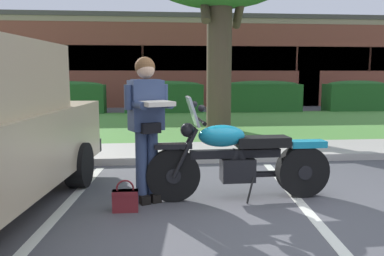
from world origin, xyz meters
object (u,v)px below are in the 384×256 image
handbag (125,199)px  brick_building (209,63)px  hedge_right (356,95)px  rider_person (147,118)px  hedge_center_left (164,96)px  motorcycle (246,159)px  hedge_center_right (262,96)px  hedge_left (61,97)px

handbag → brick_building: size_ratio=0.02×
handbag → brick_building: 18.26m
handbag → hedge_right: bearing=52.5°
rider_person → hedge_center_left: size_ratio=0.58×
motorcycle → hedge_right: size_ratio=0.92×
rider_person → hedge_right: 13.25m
hedge_center_right → rider_person: bearing=-112.1°
rider_person → hedge_left: (-3.33, 10.51, -0.36)m
motorcycle → hedge_left: (-4.51, 10.48, 0.16)m
hedge_left → brick_building: (6.46, 7.01, 1.44)m
handbag → hedge_left: hedge_left is taller
rider_person → hedge_left: rider_person is taller
motorcycle → hedge_center_right: bearing=73.6°
brick_building → hedge_center_right: bearing=-80.8°
hedge_center_left → hedge_right: bearing=0.0°
motorcycle → hedge_right: (6.88, 10.48, 0.16)m
motorcycle → hedge_left: motorcycle is taller
rider_person → hedge_right: rider_person is taller
motorcycle → handbag: bearing=-166.6°
hedge_center_left → brick_building: (2.66, 7.01, 1.44)m
handbag → hedge_center_right: size_ratio=0.12×
hedge_left → hedge_right: 11.39m
hedge_center_right → hedge_right: size_ratio=1.21×
hedge_center_left → hedge_center_right: bearing=0.0°
rider_person → hedge_right: size_ratio=0.70×
rider_person → handbag: (-0.25, -0.32, -0.86)m
hedge_right → rider_person: bearing=-127.5°
motorcycle → hedge_center_right: (3.08, 10.48, 0.16)m
rider_person → hedge_center_left: (0.47, 10.51, -0.36)m
motorcycle → brick_building: size_ratio=0.11×
rider_person → brick_building: 17.83m
motorcycle → brick_building: brick_building is taller
hedge_right → handbag: bearing=-127.5°
hedge_right → hedge_center_left: bearing=-180.0°
hedge_left → hedge_right: size_ratio=1.31×
hedge_left → brick_building: 9.64m
hedge_center_left → hedge_center_right: (3.80, 0.00, 0.00)m
hedge_center_right → hedge_left: bearing=-180.0°
hedge_center_right → hedge_right: same height
hedge_center_right → brick_building: 7.25m
hedge_right → motorcycle: bearing=-123.3°
brick_building → hedge_right: bearing=-54.9°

